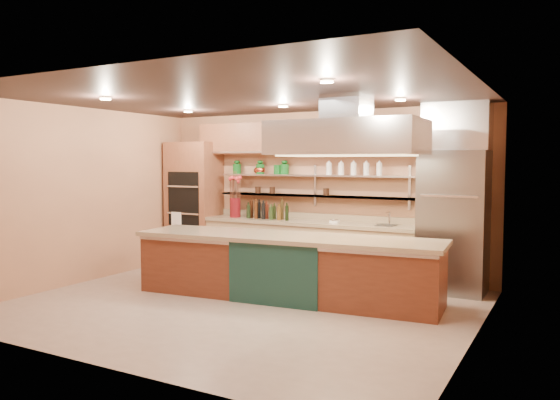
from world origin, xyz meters
The scene contains 21 objects.
floor centered at (0.00, 0.00, -0.01)m, with size 6.00×5.00×0.02m, color gray.
ceiling centered at (0.00, 0.00, 2.80)m, with size 6.00×5.00×0.02m, color black.
wall_back centered at (0.00, 2.50, 1.40)m, with size 6.00×0.04×2.80m, color #AF7652.
wall_front centered at (0.00, -2.50, 1.40)m, with size 6.00×0.04×2.80m, color #AF7652.
wall_left centered at (-3.00, 0.00, 1.40)m, with size 0.04×5.00×2.80m, color #AF7652.
wall_right centered at (3.00, 0.00, 1.40)m, with size 0.04×5.00×2.80m, color #AF7652.
oven_stack centered at (-2.45, 2.18, 1.15)m, with size 0.95×0.64×2.30m, color brown.
refrigerator centered at (2.35, 2.14, 1.05)m, with size 0.95×0.72×2.10m, color gray.
back_counter centered at (-0.05, 2.20, 0.47)m, with size 3.84×0.64×0.93m, color tan.
wall_shelf_lower centered at (-0.05, 2.37, 1.35)m, with size 3.60×0.26×0.03m, color silver.
wall_shelf_upper centered at (-0.05, 2.37, 1.70)m, with size 3.60×0.26×0.03m, color silver.
upper_cabinets centered at (0.00, 2.32, 2.35)m, with size 4.60×0.36×0.55m, color brown.
range_hood centered at (1.25, 0.63, 2.25)m, with size 2.00×1.00×0.45m, color silver.
ceiling_downlights centered at (0.00, 0.20, 2.77)m, with size 4.00×2.80×0.02m, color #FFE5A5.
island centered at (0.35, 0.63, 0.45)m, with size 4.31×0.94×0.90m, color brown.
flower_vase centered at (-1.50, 2.15, 1.10)m, with size 0.20×0.20×0.35m, color #5A0D13.
oil_bottle_cluster centered at (-0.80, 2.15, 1.07)m, with size 0.90×0.26×0.29m, color black.
kitchen_scale centered at (0.45, 2.15, 0.97)m, with size 0.14×0.11×0.08m, color white.
bar_faucet centered at (1.35, 2.25, 1.04)m, with size 0.03×0.03×0.21m, color silver.
copper_kettle centered at (-1.14, 2.37, 1.78)m, with size 0.16×0.16×0.13m, color #BD472B.
green_canister centered at (-0.74, 2.37, 1.80)m, with size 0.14×0.14×0.16m, color #104B17.
Camera 1 is at (3.94, -6.10, 1.93)m, focal length 35.00 mm.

